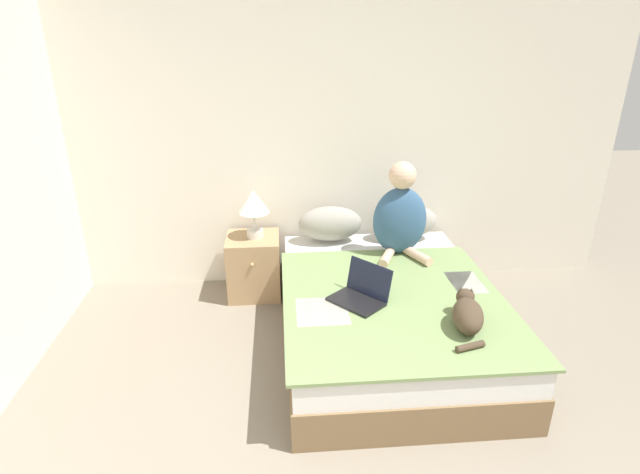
{
  "coord_description": "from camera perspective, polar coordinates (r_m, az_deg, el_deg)",
  "views": [
    {
      "loc": [
        -0.35,
        -0.61,
        2.06
      ],
      "look_at": [
        -0.1,
        2.42,
        0.79
      ],
      "focal_mm": 28.0,
      "sensor_mm": 36.0,
      "label": 1
    }
  ],
  "objects": [
    {
      "name": "person_sitting",
      "position": [
        3.85,
        9.15,
        2.39
      ],
      "size": [
        0.41,
        0.4,
        0.73
      ],
      "color": "#33567A",
      "rests_on": "bed"
    },
    {
      "name": "bed",
      "position": [
        3.56,
        7.62,
        -8.71
      ],
      "size": [
        1.44,
        1.98,
        0.44
      ],
      "color": "brown",
      "rests_on": "ground_plane"
    },
    {
      "name": "pillow_near",
      "position": [
        4.1,
        1.18,
        1.55
      ],
      "size": [
        0.52,
        0.26,
        0.29
      ],
      "color": "gray",
      "rests_on": "bed"
    },
    {
      "name": "pillow_far",
      "position": [
        4.21,
        9.74,
        1.78
      ],
      "size": [
        0.52,
        0.26,
        0.29
      ],
      "color": "gray",
      "rests_on": "bed"
    },
    {
      "name": "cat_tabby",
      "position": [
        3.06,
        16.5,
        -8.4
      ],
      "size": [
        0.26,
        0.47,
        0.18
      ],
      "rotation": [
        0.0,
        0.0,
        1.32
      ],
      "color": "#473828",
      "rests_on": "bed"
    },
    {
      "name": "nightstand",
      "position": [
        4.17,
        -7.55,
        -3.27
      ],
      "size": [
        0.43,
        0.43,
        0.51
      ],
      "color": "tan",
      "rests_on": "ground_plane"
    },
    {
      "name": "laptop_open",
      "position": [
        3.23,
        4.66,
        -6.45
      ],
      "size": [
        0.42,
        0.43,
        0.23
      ],
      "rotation": [
        0.0,
        0.0,
        -0.84
      ],
      "color": "black",
      "rests_on": "bed"
    },
    {
      "name": "wall_back",
      "position": [
        4.12,
        0.19,
        11.61
      ],
      "size": [
        5.01,
        0.05,
        2.55
      ],
      "color": "silver",
      "rests_on": "ground_plane"
    },
    {
      "name": "table_lamp",
      "position": [
        3.97,
        -7.6,
        3.69
      ],
      "size": [
        0.25,
        0.25,
        0.39
      ],
      "color": "beige",
      "rests_on": "nightstand"
    }
  ]
}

